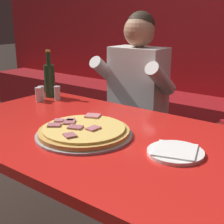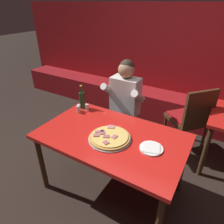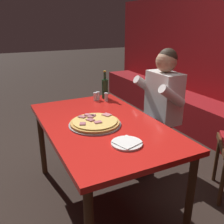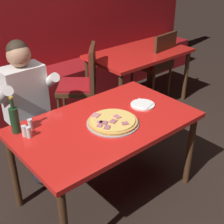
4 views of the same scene
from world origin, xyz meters
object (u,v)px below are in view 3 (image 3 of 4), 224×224
main_dining_table (101,131)px  shaker_red_pepper_flakes (98,96)px  pizza (95,123)px  shaker_parmesan (106,97)px  shaker_oregano (95,97)px  diner_seated_blue_shirt (157,105)px  plate_white_paper (127,143)px  beer_bottle (105,88)px

main_dining_table → shaker_red_pepper_flakes: (-0.58, 0.22, 0.12)m
pizza → shaker_parmesan: size_ratio=4.80×
shaker_oregano → shaker_parmesan: 0.11m
pizza → diner_seated_blue_shirt: diner_seated_blue_shirt is taller
plate_white_paper → shaker_red_pepper_flakes: bearing=167.5°
shaker_oregano → shaker_red_pepper_flakes: 0.04m
plate_white_paper → main_dining_table: bearing=-180.0°
diner_seated_blue_shirt → pizza: bearing=-69.7°
main_dining_table → pizza: pizza is taller
pizza → beer_bottle: (-0.62, 0.38, 0.09)m
plate_white_paper → shaker_parmesan: shaker_parmesan is taller
pizza → plate_white_paper: size_ratio=1.96×
shaker_red_pepper_flakes → diner_seated_blue_shirt: size_ratio=0.07×
plate_white_paper → diner_seated_blue_shirt: bearing=133.0°
plate_white_paper → beer_bottle: 1.07m
beer_bottle → shaker_red_pepper_flakes: bearing=-76.6°
diner_seated_blue_shirt → shaker_red_pepper_flakes: bearing=-120.2°
beer_bottle → shaker_oregano: bearing=-73.1°
plate_white_paper → shaker_parmesan: size_ratio=2.44×
pizza → shaker_red_pepper_flakes: 0.67m
plate_white_paper → shaker_oregano: shaker_oregano is taller
pizza → shaker_red_pepper_flakes: (-0.60, 0.28, 0.02)m
beer_bottle → shaker_oregano: (0.04, -0.13, -0.07)m
beer_bottle → diner_seated_blue_shirt: diner_seated_blue_shirt is taller
pizza → diner_seated_blue_shirt: size_ratio=0.32×
shaker_red_pepper_flakes → shaker_parmesan: bearing=37.0°
plate_white_paper → diner_seated_blue_shirt: diner_seated_blue_shirt is taller
main_dining_table → shaker_parmesan: shaker_parmesan is taller
pizza → shaker_oregano: 0.64m
shaker_oregano → shaker_parmesan: same height
shaker_red_pepper_flakes → shaker_oregano: bearing=-64.7°
beer_bottle → pizza: bearing=-31.0°
beer_bottle → shaker_red_pepper_flakes: 0.12m
main_dining_table → shaker_red_pepper_flakes: 0.63m
shaker_oregano → diner_seated_blue_shirt: 0.64m
beer_bottle → shaker_oregano: size_ratio=3.40×
shaker_oregano → pizza: bearing=-23.0°
diner_seated_blue_shirt → main_dining_table: bearing=-69.5°
shaker_parmesan → diner_seated_blue_shirt: diner_seated_blue_shirt is taller
shaker_parmesan → main_dining_table: bearing=-29.0°
shaker_oregano → shaker_parmesan: size_ratio=1.00×
shaker_oregano → shaker_red_pepper_flakes: size_ratio=1.00×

